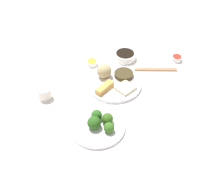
% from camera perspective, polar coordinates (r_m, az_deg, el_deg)
% --- Properties ---
extents(tabletop, '(2.20, 2.20, 0.02)m').
position_cam_1_polar(tabletop, '(1.34, 2.44, 0.96)').
color(tabletop, white).
rests_on(tabletop, ground).
extents(main_plate, '(0.25, 0.25, 0.02)m').
position_cam_1_polar(main_plate, '(1.32, 0.50, 1.13)').
color(main_plate, white).
rests_on(main_plate, tabletop).
extents(rice_scoop, '(0.07, 0.07, 0.07)m').
position_cam_1_polar(rice_scoop, '(1.33, -1.61, 3.77)').
color(rice_scoop, tan).
rests_on(rice_scoop, main_plate).
extents(spring_roll, '(0.07, 0.10, 0.02)m').
position_cam_1_polar(spring_roll, '(1.27, -1.49, 0.39)').
color(spring_roll, gold).
rests_on(spring_roll, main_plate).
extents(crab_rangoon_wonton, '(0.10, 0.10, 0.01)m').
position_cam_1_polar(crab_rangoon_wonton, '(1.28, 2.70, 0.33)').
color(crab_rangoon_wonton, beige).
rests_on(crab_rangoon_wonton, main_plate).
extents(stir_fry_heap, '(0.09, 0.09, 0.02)m').
position_cam_1_polar(stir_fry_heap, '(1.35, 2.39, 3.06)').
color(stir_fry_heap, '#3F351C').
rests_on(stir_fry_heap, main_plate).
extents(broccoli_plate, '(0.22, 0.22, 0.01)m').
position_cam_1_polar(broccoli_plate, '(1.14, -2.90, -7.45)').
color(broccoli_plate, white).
rests_on(broccoli_plate, tabletop).
extents(broccoli_floret_0, '(0.05, 0.05, 0.05)m').
position_cam_1_polar(broccoli_floret_0, '(1.11, -3.64, -6.70)').
color(broccoli_floret_0, '#2A5D1C').
rests_on(broccoli_floret_0, broccoli_plate).
extents(broccoli_floret_1, '(0.05, 0.05, 0.05)m').
position_cam_1_polar(broccoli_floret_1, '(1.12, -0.95, -5.93)').
color(broccoli_floret_1, '#36641C').
rests_on(broccoli_floret_1, broccoli_plate).
extents(broccoli_floret_2, '(0.04, 0.04, 0.04)m').
position_cam_1_polar(broccoli_floret_2, '(1.10, -0.62, -7.70)').
color(broccoli_floret_2, '#386D21').
rests_on(broccoli_floret_2, broccoli_plate).
extents(broccoli_floret_3, '(0.04, 0.04, 0.04)m').
position_cam_1_polar(broccoli_floret_3, '(1.14, -3.12, -5.14)').
color(broccoli_floret_3, '#2D6420').
rests_on(broccoli_floret_3, broccoli_plate).
extents(soy_sauce_bowl, '(0.11, 0.11, 0.03)m').
position_cam_1_polar(soy_sauce_bowl, '(1.48, 2.65, 6.74)').
color(soy_sauce_bowl, white).
rests_on(soy_sauce_bowl, tabletop).
extents(soy_sauce_bowl_liquid, '(0.09, 0.09, 0.00)m').
position_cam_1_polar(soy_sauce_bowl_liquid, '(1.47, 2.67, 7.36)').
color(soy_sauce_bowl_liquid, black).
rests_on(soy_sauce_bowl_liquid, soy_sauce_bowl).
extents(sauce_ramekin_hot_mustard, '(0.05, 0.05, 0.02)m').
position_cam_1_polar(sauce_ramekin_hot_mustard, '(1.45, -4.08, 5.34)').
color(sauce_ramekin_hot_mustard, white).
rests_on(sauce_ramekin_hot_mustard, tabletop).
extents(sauce_ramekin_hot_mustard_liquid, '(0.04, 0.04, 0.00)m').
position_cam_1_polar(sauce_ramekin_hot_mustard_liquid, '(1.44, -4.11, 5.80)').
color(sauce_ramekin_hot_mustard_liquid, yellow).
rests_on(sauce_ramekin_hot_mustard_liquid, sauce_ramekin_hot_mustard).
extents(sauce_ramekin_sweet_and_sour, '(0.05, 0.05, 0.02)m').
position_cam_1_polar(sauce_ramekin_sweet_and_sour, '(1.51, 12.91, 6.10)').
color(sauce_ramekin_sweet_and_sour, white).
rests_on(sauce_ramekin_sweet_and_sour, tabletop).
extents(sauce_ramekin_sweet_and_sour_liquid, '(0.04, 0.04, 0.00)m').
position_cam_1_polar(sauce_ramekin_sweet_and_sour_liquid, '(1.50, 13.00, 6.53)').
color(sauce_ramekin_sweet_and_sour_liquid, red).
rests_on(sauce_ramekin_sweet_and_sour_liquid, sauce_ramekin_sweet_and_sour).
extents(teacup, '(0.06, 0.06, 0.05)m').
position_cam_1_polar(teacup, '(1.28, -13.47, -0.73)').
color(teacup, white).
rests_on(teacup, tabletop).
extents(chopsticks_pair, '(0.21, 0.08, 0.01)m').
position_cam_1_polar(chopsticks_pair, '(1.43, 8.80, 4.02)').
color(chopsticks_pair, '#9C7352').
rests_on(chopsticks_pair, tabletop).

